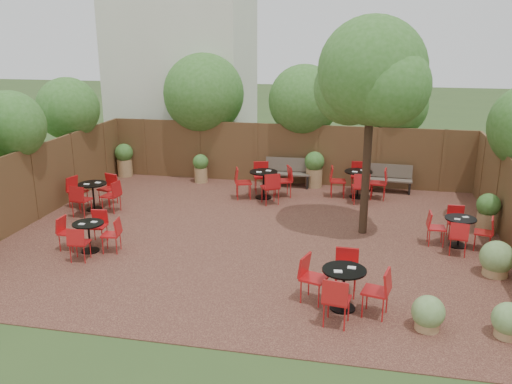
# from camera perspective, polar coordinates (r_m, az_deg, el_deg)

# --- Properties ---
(ground) EXTENTS (80.00, 80.00, 0.00)m
(ground) POSITION_cam_1_polar(r_m,az_deg,el_deg) (13.37, -0.16, -4.73)
(ground) COLOR #354F23
(ground) RESTS_ON ground
(courtyard_paving) EXTENTS (12.00, 10.00, 0.02)m
(courtyard_paving) POSITION_cam_1_polar(r_m,az_deg,el_deg) (13.37, -0.16, -4.69)
(courtyard_paving) COLOR #3A1C17
(courtyard_paving) RESTS_ON ground
(fence_back) EXTENTS (12.00, 0.08, 2.00)m
(fence_back) POSITION_cam_1_polar(r_m,az_deg,el_deg) (17.80, 3.19, 4.06)
(fence_back) COLOR brown
(fence_back) RESTS_ON ground
(fence_left) EXTENTS (0.08, 10.00, 2.00)m
(fence_left) POSITION_cam_1_polar(r_m,az_deg,el_deg) (15.40, -22.57, 0.78)
(fence_left) COLOR brown
(fence_left) RESTS_ON ground
(neighbour_building) EXTENTS (5.00, 4.00, 8.00)m
(neighbour_building) POSITION_cam_1_polar(r_m,az_deg,el_deg) (21.40, -7.76, 14.18)
(neighbour_building) COLOR silver
(neighbour_building) RESTS_ON ground
(overhang_foliage) EXTENTS (15.71, 10.91, 2.78)m
(overhang_foliage) POSITION_cam_1_polar(r_m,az_deg,el_deg) (15.85, -5.38, 8.78)
(overhang_foliage) COLOR #336821
(overhang_foliage) RESTS_ON ground
(courtyard_tree) EXTENTS (2.72, 2.62, 5.27)m
(courtyard_tree) POSITION_cam_1_polar(r_m,az_deg,el_deg) (12.98, 12.20, 11.78)
(courtyard_tree) COLOR black
(courtyard_tree) RESTS_ON courtyard_paving
(park_bench_left) EXTENTS (1.50, 0.52, 0.92)m
(park_bench_left) POSITION_cam_1_polar(r_m,az_deg,el_deg) (17.54, 3.39, 2.17)
(park_bench_left) COLOR brown
(park_bench_left) RESTS_ON courtyard_paving
(park_bench_right) EXTENTS (1.42, 0.52, 0.86)m
(park_bench_right) POSITION_cam_1_polar(r_m,az_deg,el_deg) (17.39, 14.02, 1.46)
(park_bench_right) COLOR brown
(park_bench_right) RESTS_ON courtyard_paving
(bistro_tables) EXTENTS (11.30, 8.75, 0.96)m
(bistro_tables) POSITION_cam_1_polar(r_m,az_deg,el_deg) (13.97, 1.28, -1.71)
(bistro_tables) COLOR black
(bistro_tables) RESTS_ON courtyard_paving
(planters) EXTENTS (11.90, 4.00, 1.17)m
(planters) POSITION_cam_1_polar(r_m,az_deg,el_deg) (16.92, 0.73, 2.08)
(planters) COLOR #9F7C4F
(planters) RESTS_ON courtyard_paving
(low_shrubs) EXTENTS (2.22, 3.12, 0.75)m
(low_shrubs) POSITION_cam_1_polar(r_m,az_deg,el_deg) (10.96, 23.05, -9.22)
(low_shrubs) COLOR #9F7C4F
(low_shrubs) RESTS_ON courtyard_paving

